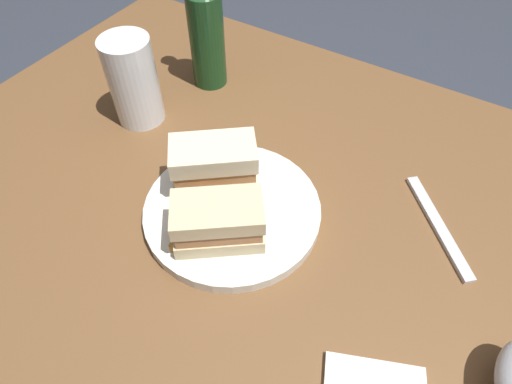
{
  "coord_description": "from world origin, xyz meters",
  "views": [
    {
      "loc": [
        -0.19,
        0.37,
        1.25
      ],
      "look_at": [
        0.02,
        0.03,
        0.78
      ],
      "focal_mm": 30.41,
      "sensor_mm": 36.0,
      "label": 1
    }
  ],
  "objects_px": {
    "sandwich_half_right": "(218,222)",
    "pint_glass": "(135,87)",
    "plate": "(232,211)",
    "fork": "(438,226)",
    "sandwich_half_left": "(214,165)",
    "cider_bottle": "(206,29)"
  },
  "relations": [
    {
      "from": "sandwich_half_left",
      "to": "cider_bottle",
      "type": "height_order",
      "value": "cider_bottle"
    },
    {
      "from": "sandwich_half_right",
      "to": "fork",
      "type": "bearing_deg",
      "value": -143.25
    },
    {
      "from": "sandwich_half_left",
      "to": "fork",
      "type": "xyz_separation_m",
      "value": [
        -0.3,
        -0.11,
        -0.05
      ]
    },
    {
      "from": "pint_glass",
      "to": "plate",
      "type": "bearing_deg",
      "value": 159.39
    },
    {
      "from": "sandwich_half_left",
      "to": "sandwich_half_right",
      "type": "height_order",
      "value": "sandwich_half_left"
    },
    {
      "from": "pint_glass",
      "to": "fork",
      "type": "height_order",
      "value": "pint_glass"
    },
    {
      "from": "plate",
      "to": "cider_bottle",
      "type": "xyz_separation_m",
      "value": [
        0.21,
        -0.24,
        0.1
      ]
    },
    {
      "from": "sandwich_half_right",
      "to": "cider_bottle",
      "type": "height_order",
      "value": "cider_bottle"
    },
    {
      "from": "sandwich_half_left",
      "to": "fork",
      "type": "distance_m",
      "value": 0.33
    },
    {
      "from": "sandwich_half_left",
      "to": "pint_glass",
      "type": "relative_size",
      "value": 0.9
    },
    {
      "from": "sandwich_half_left",
      "to": "fork",
      "type": "height_order",
      "value": "sandwich_half_left"
    },
    {
      "from": "sandwich_half_right",
      "to": "pint_glass",
      "type": "bearing_deg",
      "value": -28.49
    },
    {
      "from": "cider_bottle",
      "to": "plate",
      "type": "bearing_deg",
      "value": 131.02
    },
    {
      "from": "plate",
      "to": "fork",
      "type": "height_order",
      "value": "plate"
    },
    {
      "from": "plate",
      "to": "sandwich_half_left",
      "type": "bearing_deg",
      "value": -29.21
    },
    {
      "from": "pint_glass",
      "to": "cider_bottle",
      "type": "bearing_deg",
      "value": -105.73
    },
    {
      "from": "sandwich_half_right",
      "to": "pint_glass",
      "type": "distance_m",
      "value": 0.31
    },
    {
      "from": "sandwich_half_right",
      "to": "pint_glass",
      "type": "height_order",
      "value": "pint_glass"
    },
    {
      "from": "cider_bottle",
      "to": "sandwich_half_right",
      "type": "bearing_deg",
      "value": 127.54
    },
    {
      "from": "plate",
      "to": "fork",
      "type": "relative_size",
      "value": 1.39
    },
    {
      "from": "plate",
      "to": "pint_glass",
      "type": "bearing_deg",
      "value": -20.61
    },
    {
      "from": "cider_bottle",
      "to": "pint_glass",
      "type": "bearing_deg",
      "value": 74.27
    }
  ]
}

